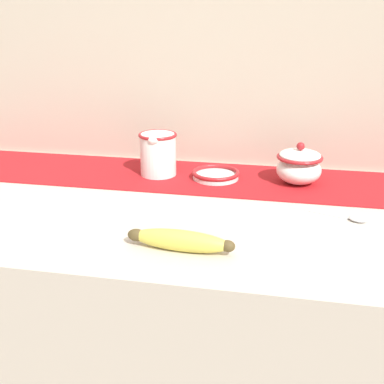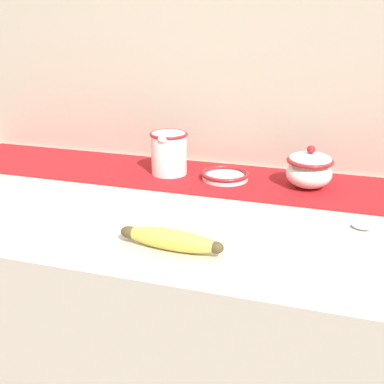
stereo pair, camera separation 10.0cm
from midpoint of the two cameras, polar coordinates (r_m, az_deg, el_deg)
name	(u,v)px [view 2 (the right image)]	position (r m, az deg, el deg)	size (l,w,h in m)	color
countertop	(181,364)	(1.30, 1.03, -19.82)	(1.55, 0.66, 0.88)	beige
back_wall	(220,46)	(1.33, 5.63, 16.87)	(2.35, 0.04, 2.40)	#B7AD99
table_runner	(203,177)	(1.24, 3.60, 1.72)	(1.43, 0.26, 0.00)	#A8191E
cream_pitcher	(169,152)	(1.25, -0.43, 4.78)	(0.10, 0.12, 0.11)	white
sugar_bowl	(309,169)	(1.19, 16.09, 2.56)	(0.11, 0.11, 0.10)	white
small_dish	(225,175)	(1.22, 6.30, 1.93)	(0.12, 0.12, 0.02)	white
banana	(171,240)	(0.86, 0.76, -5.73)	(0.20, 0.05, 0.04)	#DBCC4C
spoon	(356,225)	(1.02, 21.53, -3.76)	(0.15, 0.07, 0.01)	silver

